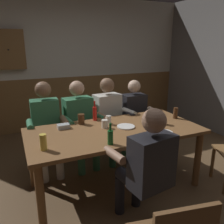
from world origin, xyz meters
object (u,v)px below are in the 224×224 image
at_px(person_4, 147,163).
at_px(plate_0, 164,133).
at_px(dining_table, 115,136).
at_px(pint_glass_1, 43,142).
at_px(pint_glass_2, 81,119).
at_px(pint_glass_5, 176,113).
at_px(condiment_caddy, 63,126).
at_px(wall_dart_cabinet, 8,50).
at_px(person_3, 136,114).
at_px(table_candle, 147,115).
at_px(bottle_0, 110,137).
at_px(person_0, 46,124).
at_px(person_2, 109,116).
at_px(pint_glass_3, 105,124).
at_px(plate_1, 126,127).
at_px(pint_glass_0, 161,119).
at_px(pint_glass_4, 109,120).
at_px(bottle_1, 95,113).
at_px(person_1, 80,120).

distance_m(person_4, plate_0, 0.60).
bearing_deg(dining_table, pint_glass_1, -164.76).
bearing_deg(pint_glass_2, pint_glass_5, -13.22).
xyz_separation_m(condiment_caddy, wall_dart_cabinet, (-0.48, 2.07, 0.84)).
relative_size(person_3, table_candle, 14.83).
relative_size(bottle_0, wall_dart_cabinet, 0.32).
height_order(person_0, bottle_0, person_0).
distance_m(person_2, pint_glass_3, 0.72).
relative_size(dining_table, plate_1, 9.45).
xyz_separation_m(person_2, wall_dart_cabinet, (-1.27, 1.63, 0.93)).
xyz_separation_m(dining_table, person_0, (-0.69, 0.71, 0.02)).
bearing_deg(pint_glass_0, plate_1, 170.97).
bearing_deg(pint_glass_5, condiment_caddy, 171.28).
bearing_deg(person_4, table_candle, 49.24).
xyz_separation_m(plate_0, pint_glass_0, (0.16, 0.28, 0.06)).
bearing_deg(person_2, person_3, 171.69).
bearing_deg(person_3, pint_glass_2, 21.59).
xyz_separation_m(bottle_0, pint_glass_1, (-0.63, 0.13, -0.00)).
distance_m(plate_1, pint_glass_3, 0.26).
relative_size(table_candle, pint_glass_1, 0.51).
relative_size(person_0, pint_glass_0, 9.31).
relative_size(plate_0, pint_glass_4, 1.82).
distance_m(person_2, bottle_0, 1.19).
xyz_separation_m(person_0, pint_glass_3, (0.59, -0.62, 0.12)).
distance_m(plate_1, pint_glass_4, 0.24).
bearing_deg(condiment_caddy, bottle_0, -62.95).
xyz_separation_m(bottle_0, pint_glass_4, (0.22, 0.56, -0.03)).
relative_size(bottle_1, pint_glass_5, 1.75).
bearing_deg(pint_glass_4, bottle_1, 115.99).
bearing_deg(pint_glass_3, bottle_0, -105.41).
xyz_separation_m(person_3, plate_0, (-0.24, -1.05, 0.11)).
xyz_separation_m(table_candle, pint_glass_2, (-0.90, 0.10, 0.02)).
height_order(person_2, pint_glass_2, person_2).
distance_m(person_3, bottle_1, 0.87).
xyz_separation_m(pint_glass_2, pint_glass_5, (1.23, -0.29, 0.01)).
height_order(person_2, bottle_1, person_2).
bearing_deg(pint_glass_1, person_1, 56.46).
height_order(plate_0, pint_glass_0, pint_glass_0).
height_order(table_candle, pint_glass_4, pint_glass_4).
height_order(person_0, wall_dart_cabinet, wall_dart_cabinet).
height_order(pint_glass_0, wall_dart_cabinet, wall_dart_cabinet).
distance_m(person_3, plate_1, 0.89).
relative_size(bottle_1, wall_dart_cabinet, 0.37).
distance_m(condiment_caddy, bottle_0, 0.73).
bearing_deg(pint_glass_4, person_1, 113.44).
height_order(person_3, plate_1, person_3).
height_order(person_3, table_candle, person_3).
relative_size(pint_glass_1, pint_glass_2, 1.23).
bearing_deg(condiment_caddy, table_candle, -1.70).
relative_size(person_3, pint_glass_4, 10.73).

